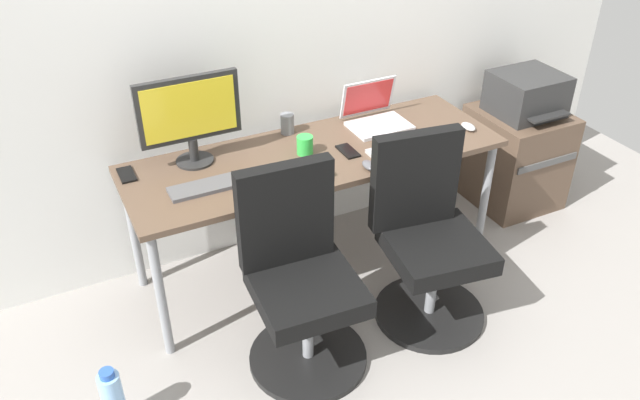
% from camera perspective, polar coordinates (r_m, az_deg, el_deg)
% --- Properties ---
extents(ground_plane, '(5.28, 5.28, 0.00)m').
position_cam_1_polar(ground_plane, '(3.55, -0.36, -5.83)').
color(ground_plane, gray).
extents(back_wall, '(4.40, 0.04, 2.60)m').
position_cam_1_polar(back_wall, '(3.26, -3.63, 16.45)').
color(back_wall, white).
rests_on(back_wall, ground).
extents(desk, '(1.88, 0.64, 0.71)m').
position_cam_1_polar(desk, '(3.18, -0.40, 3.26)').
color(desk, brown).
rests_on(desk, ground).
extents(office_chair_left, '(0.54, 0.54, 0.94)m').
position_cam_1_polar(office_chair_left, '(2.80, -1.78, -7.20)').
color(office_chair_left, black).
rests_on(office_chair_left, ground).
extents(office_chair_right, '(0.54, 0.54, 0.94)m').
position_cam_1_polar(office_chair_right, '(3.06, 9.54, -3.57)').
color(office_chair_right, black).
rests_on(office_chair_right, ground).
extents(side_cabinet, '(0.49, 0.52, 0.60)m').
position_cam_1_polar(side_cabinet, '(4.13, 16.92, 3.68)').
color(side_cabinet, brown).
rests_on(side_cabinet, ground).
extents(printer, '(0.38, 0.40, 0.24)m').
position_cam_1_polar(printer, '(3.95, 17.91, 8.96)').
color(printer, '#2D2D2D').
rests_on(printer, side_cabinet).
extents(water_bottle_on_floor, '(0.09, 0.09, 0.31)m').
position_cam_1_polar(water_bottle_on_floor, '(2.83, -17.89, -16.51)').
color(water_bottle_on_floor, '#8CBFF2').
rests_on(water_bottle_on_floor, ground).
extents(desktop_monitor, '(0.48, 0.18, 0.43)m').
position_cam_1_polar(desktop_monitor, '(3.02, -11.53, 7.47)').
color(desktop_monitor, '#262626').
rests_on(desktop_monitor, desk).
extents(open_laptop, '(0.31, 0.27, 0.22)m').
position_cam_1_polar(open_laptop, '(3.43, 4.88, 7.62)').
color(open_laptop, silver).
rests_on(open_laptop, desk).
extents(keyboard_by_monitor, '(0.34, 0.12, 0.02)m').
position_cam_1_polar(keyboard_by_monitor, '(2.91, -10.03, 1.18)').
color(keyboard_by_monitor, '#515156').
rests_on(keyboard_by_monitor, desk).
extents(keyboard_by_laptop, '(0.34, 0.12, 0.02)m').
position_cam_1_polar(keyboard_by_laptop, '(3.20, 7.20, 4.53)').
color(keyboard_by_laptop, '#B7B7B7').
rests_on(keyboard_by_laptop, desk).
extents(mouse_by_monitor, '(0.06, 0.10, 0.03)m').
position_cam_1_polar(mouse_by_monitor, '(3.02, 4.40, 3.08)').
color(mouse_by_monitor, '#515156').
rests_on(mouse_by_monitor, desk).
extents(mouse_by_laptop, '(0.06, 0.10, 0.03)m').
position_cam_1_polar(mouse_by_laptop, '(3.46, 13.05, 6.37)').
color(mouse_by_laptop, '#B7B7B7').
rests_on(mouse_by_laptop, desk).
extents(coffee_mug, '(0.08, 0.08, 0.09)m').
position_cam_1_polar(coffee_mug, '(3.13, -1.35, 4.90)').
color(coffee_mug, green).
rests_on(coffee_mug, desk).
extents(pen_cup, '(0.07, 0.07, 0.10)m').
position_cam_1_polar(pen_cup, '(3.33, -2.92, 6.79)').
color(pen_cup, slate).
rests_on(pen_cup, desk).
extents(phone_near_laptop, '(0.07, 0.14, 0.01)m').
position_cam_1_polar(phone_near_laptop, '(3.16, 2.50, 4.36)').
color(phone_near_laptop, black).
rests_on(phone_near_laptop, desk).
extents(phone_near_monitor, '(0.07, 0.14, 0.01)m').
position_cam_1_polar(phone_near_monitor, '(3.10, -16.81, 2.17)').
color(phone_near_monitor, black).
rests_on(phone_near_monitor, desk).
extents(notebook, '(0.21, 0.15, 0.03)m').
position_cam_1_polar(notebook, '(2.97, -1.24, 2.51)').
color(notebook, green).
rests_on(notebook, desk).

